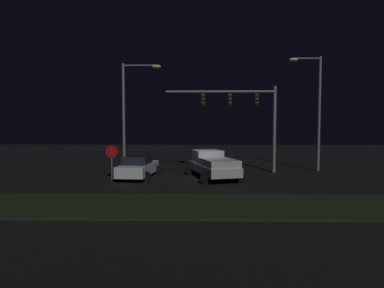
% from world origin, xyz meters
% --- Properties ---
extents(ground_plane, '(80.00, 80.00, 0.00)m').
position_xyz_m(ground_plane, '(0.00, 0.00, 0.00)').
color(ground_plane, black).
extents(grass_median, '(22.76, 4.02, 0.10)m').
position_xyz_m(grass_median, '(0.00, -7.51, 0.05)').
color(grass_median, black).
rests_on(grass_median, ground_plane).
extents(pickup_truck, '(3.84, 5.74, 1.80)m').
position_xyz_m(pickup_truck, '(0.66, 0.02, 1.00)').
color(pickup_truck, '#B7B7BC').
rests_on(pickup_truck, ground_plane).
extents(car_sedan, '(2.75, 4.55, 1.51)m').
position_xyz_m(car_sedan, '(-4.32, -0.09, 0.74)').
color(car_sedan, silver).
rests_on(car_sedan, ground_plane).
extents(traffic_signal_gantry, '(8.32, 0.56, 6.50)m').
position_xyz_m(traffic_signal_gantry, '(3.06, 2.59, 4.90)').
color(traffic_signal_gantry, slate).
rests_on(traffic_signal_gantry, ground_plane).
extents(street_lamp_left, '(3.01, 0.44, 8.30)m').
position_xyz_m(street_lamp_left, '(-5.41, 3.01, 5.25)').
color(street_lamp_left, slate).
rests_on(street_lamp_left, ground_plane).
extents(street_lamp_right, '(2.53, 0.44, 8.90)m').
position_xyz_m(street_lamp_right, '(8.75, 3.55, 5.53)').
color(street_lamp_right, slate).
rests_on(street_lamp_right, ground_plane).
extents(stop_sign, '(0.76, 0.08, 2.23)m').
position_xyz_m(stop_sign, '(-5.82, -1.13, 1.56)').
color(stop_sign, slate).
rests_on(stop_sign, ground_plane).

